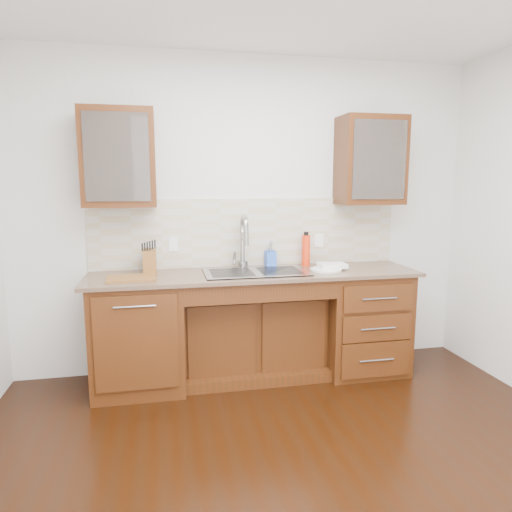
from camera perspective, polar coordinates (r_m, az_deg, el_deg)
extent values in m
cube|color=black|center=(2.85, 6.38, -27.26)|extent=(4.00, 3.50, 0.10)
cube|color=silver|center=(4.05, -1.14, 5.08)|extent=(4.00, 0.10, 2.70)
cube|color=#593014|center=(3.81, -14.45, -9.45)|extent=(0.70, 0.62, 0.88)
cube|color=#593014|center=(3.99, -0.38, -9.67)|extent=(1.20, 0.44, 0.70)
cube|color=#593014|center=(4.16, 12.92, -7.80)|extent=(0.70, 0.62, 0.88)
cube|color=#84705B|center=(3.75, -0.08, -2.28)|extent=(2.70, 0.65, 0.03)
cube|color=beige|center=(4.00, -0.98, 2.95)|extent=(2.70, 0.02, 0.59)
cube|color=#9E9EA5|center=(3.75, -0.03, -3.37)|extent=(0.84, 0.46, 0.19)
cylinder|color=#999993|center=(3.91, -1.71, 1.39)|extent=(0.04, 0.04, 0.40)
cylinder|color=#999993|center=(3.98, 1.82, 0.36)|extent=(0.02, 0.02, 0.24)
cube|color=#593014|center=(3.77, -16.75, 11.62)|extent=(0.55, 0.34, 0.75)
cube|color=#593014|center=(4.16, 14.09, 11.47)|extent=(0.55, 0.34, 0.75)
cube|color=white|center=(3.94, -10.28, 1.45)|extent=(0.08, 0.01, 0.12)
cube|color=white|center=(4.17, 7.88, 1.94)|extent=(0.08, 0.01, 0.12)
imported|color=blue|center=(4.01, 1.82, 0.12)|extent=(0.09, 0.10, 0.20)
cylinder|color=red|center=(4.05, 6.26, 0.69)|extent=(0.08, 0.08, 0.27)
cylinder|color=white|center=(3.87, 8.74, -1.69)|extent=(0.30, 0.30, 0.01)
cube|color=beige|center=(3.92, 9.52, -1.17)|extent=(0.23, 0.17, 0.04)
cube|color=brown|center=(3.80, -13.19, -0.66)|extent=(0.11, 0.18, 0.19)
cube|color=#9A6135|center=(3.61, -15.34, -2.67)|extent=(0.38, 0.28, 0.02)
imported|color=silver|center=(3.78, -19.02, 10.72)|extent=(0.14, 0.14, 0.10)
imported|color=white|center=(3.76, -15.51, 10.81)|extent=(0.10, 0.10, 0.09)
imported|color=white|center=(4.13, 13.09, 10.88)|extent=(0.18, 0.18, 0.11)
imported|color=white|center=(4.18, 14.65, 10.63)|extent=(0.10, 0.10, 0.08)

